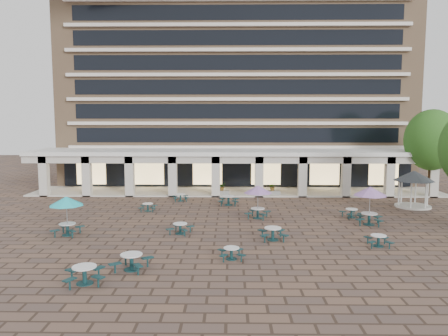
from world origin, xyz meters
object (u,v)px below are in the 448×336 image
(picnic_table_1, at_px, (132,260))
(planter_right, at_px, (273,190))
(gazebo, at_px, (414,180))
(planter_left, at_px, (222,190))
(picnic_table_0, at_px, (85,273))
(picnic_table_2, at_px, (273,233))

(picnic_table_1, bearing_deg, planter_right, 78.05)
(gazebo, relative_size, planter_left, 2.25)
(gazebo, distance_m, planter_right, 12.91)
(picnic_table_0, relative_size, gazebo, 0.65)
(picnic_table_1, distance_m, picnic_table_2, 9.52)
(picnic_table_2, bearing_deg, planter_right, 81.52)
(picnic_table_0, bearing_deg, picnic_table_2, 22.32)
(picnic_table_2, height_order, planter_right, planter_right)
(picnic_table_0, relative_size, planter_left, 1.47)
(picnic_table_2, bearing_deg, picnic_table_1, -147.01)
(planter_right, bearing_deg, picnic_table_0, -115.22)
(gazebo, bearing_deg, picnic_table_1, -142.34)
(gazebo, height_order, planter_right, gazebo)
(picnic_table_2, bearing_deg, gazebo, 35.47)
(gazebo, xyz_separation_m, planter_right, (-11.63, 5.32, -1.82))
(picnic_table_1, height_order, gazebo, gazebo)
(picnic_table_2, height_order, gazebo, gazebo)
(picnic_table_1, xyz_separation_m, picnic_table_2, (7.69, 5.60, -0.02))
(picnic_table_1, relative_size, picnic_table_2, 1.13)
(picnic_table_1, xyz_separation_m, gazebo, (20.81, 16.06, 1.87))
(picnic_table_1, xyz_separation_m, planter_left, (4.16, 21.37, 0.05))
(gazebo, xyz_separation_m, planter_left, (-16.65, 5.32, -1.82))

